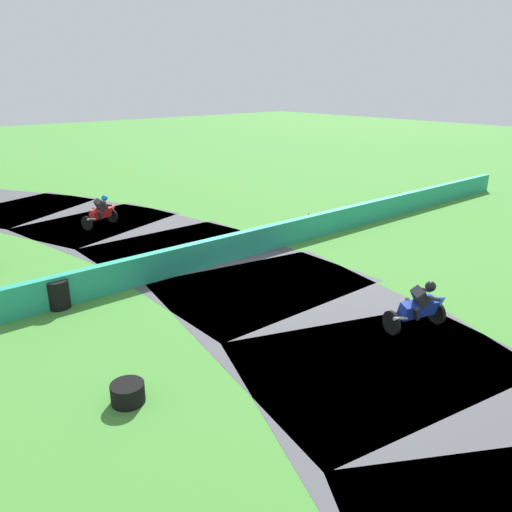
# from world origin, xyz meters

# --- Properties ---
(ground_plane) EXTENTS (120.00, 120.00, 0.00)m
(ground_plane) POSITION_xyz_m (0.00, 0.00, 0.00)
(ground_plane) COLOR #428433
(track_asphalt) EXTENTS (12.47, 39.70, 0.01)m
(track_asphalt) POSITION_xyz_m (-1.73, 0.02, 0.00)
(track_asphalt) COLOR #47474C
(track_asphalt) RESTS_ON ground
(safety_barrier) EXTENTS (25.46, 0.65, 0.90)m
(safety_barrier) POSITION_xyz_m (5.75, -0.08, 0.45)
(safety_barrier) COLOR #239375
(safety_barrier) RESTS_ON ground
(motorcycle_lead_blue) EXTENTS (1.69, 1.15, 1.43)m
(motorcycle_lead_blue) POSITION_xyz_m (1.04, -7.10, 0.64)
(motorcycle_lead_blue) COLOR black
(motorcycle_lead_blue) RESTS_ON ground
(motorcycle_chase_red) EXTENTS (1.73, 1.17, 1.43)m
(motorcycle_chase_red) POSITION_xyz_m (-0.86, 6.83, 0.64)
(motorcycle_chase_red) COLOR black
(motorcycle_chase_red) RESTS_ON ground
(tire_stack_mid_a) EXTENTS (0.66, 0.66, 0.40)m
(tire_stack_mid_a) POSITION_xyz_m (-5.87, -5.12, 0.20)
(tire_stack_mid_a) COLOR black
(tire_stack_mid_a) RESTS_ON ground
(tire_stack_mid_b) EXTENTS (0.59, 0.59, 0.80)m
(tire_stack_mid_b) POSITION_xyz_m (-5.28, -0.01, 0.40)
(tire_stack_mid_b) COLOR black
(tire_stack_mid_b) RESTS_ON ground
(traffic_cone) EXTENTS (0.28, 0.28, 0.44)m
(traffic_cone) POSITION_xyz_m (6.20, 1.59, 0.22)
(traffic_cone) COLOR orange
(traffic_cone) RESTS_ON ground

